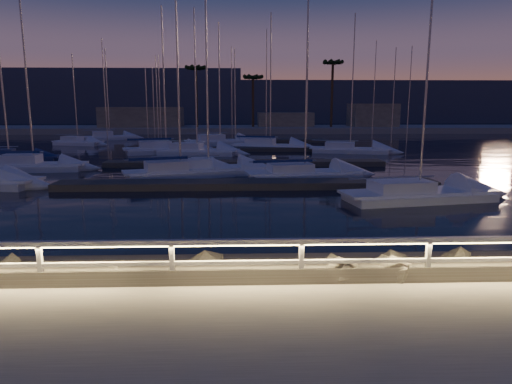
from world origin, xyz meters
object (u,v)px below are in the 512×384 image
sailboat_c (205,169)px  sailboat_m (108,137)px  guard_rail (256,251)px  sailboat_g (195,150)px  sailboat_i (77,142)px  sailboat_l (348,149)px  sailboat_e (7,159)px  sailboat_a (32,165)px  sailboat_h (302,173)px  sailboat_n (218,141)px  sailboat_j (164,149)px  sailboat_k (268,146)px  sailboat_d (415,193)px  sailboat_b (178,171)px

sailboat_c → sailboat_m: 37.31m
guard_rail → sailboat_g: size_ratio=3.22×
sailboat_i → sailboat_l: sailboat_l is taller
guard_rail → sailboat_e: 33.78m
sailboat_l → sailboat_m: size_ratio=1.09×
sailboat_a → sailboat_g: size_ratio=0.91×
sailboat_h → sailboat_n: sailboat_n is taller
guard_rail → sailboat_j: size_ratio=3.11×
sailboat_c → sailboat_a: bearing=161.2°
sailboat_h → sailboat_i: (-23.77, 26.81, 0.01)m
guard_rail → sailboat_e: bearing=125.0°
sailboat_e → sailboat_j: (11.43, 8.22, 0.01)m
sailboat_c → sailboat_l: 19.70m
sailboat_j → sailboat_k: (10.70, 3.75, -0.02)m
sailboat_h → sailboat_j: size_ratio=0.91×
sailboat_j → sailboat_d: bearing=-73.5°
sailboat_k → sailboat_m: 26.44m
sailboat_a → sailboat_i: (-4.54, 22.51, -0.04)m
sailboat_d → sailboat_l: size_ratio=0.99×
sailboat_h → sailboat_l: bearing=57.5°
sailboat_a → sailboat_k: sailboat_k is taller
sailboat_d → sailboat_e: bearing=140.4°
sailboat_g → sailboat_h: 17.35m
sailboat_a → sailboat_c: 13.02m
sailboat_m → sailboat_i: bearing=-121.6°
sailboat_a → sailboat_m: (-3.24, 31.41, 0.00)m
guard_rail → sailboat_k: bearing=86.0°
sailboat_c → sailboat_g: 13.29m
sailboat_d → sailboat_l: (2.21, 23.77, 0.00)m
sailboat_g → sailboat_k: size_ratio=0.95×
sailboat_b → sailboat_m: (-14.33, 34.93, 0.02)m
sailboat_j → sailboat_b: bearing=-95.5°
sailboat_m → sailboat_l: bearing=-56.4°
sailboat_i → sailboat_k: (22.85, -6.40, 0.03)m
sailboat_l → sailboat_n: size_ratio=0.93×
sailboat_m → sailboat_j: bearing=-83.6°
sailboat_e → sailboat_m: size_ratio=1.02×
sailboat_e → sailboat_h: 24.55m
sailboat_d → sailboat_j: 28.96m
sailboat_b → sailboat_l: (15.08, 15.74, -0.02)m
sailboat_a → sailboat_d: sailboat_d is taller
guard_rail → sailboat_d: (8.40, 11.96, -0.97)m
sailboat_d → sailboat_l: 23.87m
sailboat_g → sailboat_l: bearing=16.5°
sailboat_e → sailboat_a: bearing=-61.5°
guard_rail → sailboat_g: bearing=97.8°
sailboat_e → sailboat_b: bearing=-41.4°
sailboat_b → sailboat_h: size_ratio=0.97×
sailboat_h → sailboat_j: 20.31m
sailboat_i → sailboat_l: size_ratio=0.80×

